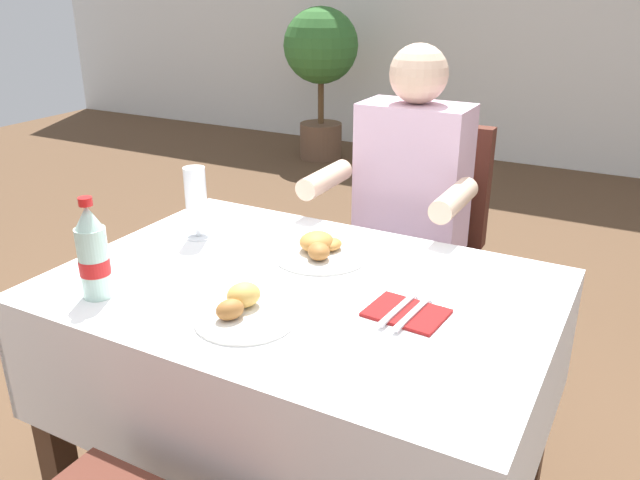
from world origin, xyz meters
The scene contains 9 objects.
main_dining_table centered at (-0.13, 0.12, 0.58)m, with size 1.21×0.84×0.75m.
chair_far_diner_seat centered at (-0.13, 0.93, 0.55)m, with size 0.44×0.50×0.97m.
seated_diner_far centered at (-0.13, 0.82, 0.71)m, with size 0.50×0.46×1.26m.
plate_near_camera centered at (-0.15, -0.09, 0.77)m, with size 0.23×0.23×0.07m.
plate_far_diner centered at (-0.17, 0.29, 0.77)m, with size 0.26×0.26×0.06m.
beer_glass_left centered at (-0.54, 0.24, 0.86)m, with size 0.07×0.07×0.21m.
cola_bottle_primary centered at (-0.52, -0.17, 0.86)m, with size 0.07×0.07×0.25m.
napkin_cutlery_set centered at (0.16, 0.10, 0.76)m, with size 0.18×0.19×0.01m.
potted_plant_corner centered at (-2.00, 3.67, 0.82)m, with size 0.61×0.61×1.24m.
Camera 1 is at (0.60, -1.11, 1.45)m, focal length 36.22 mm.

